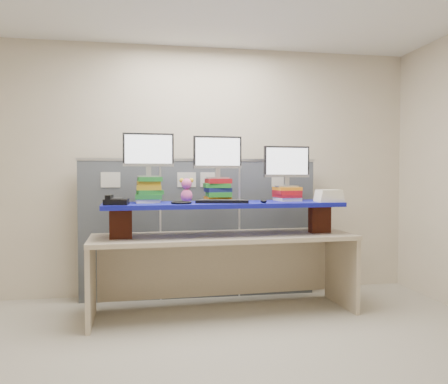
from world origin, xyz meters
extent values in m
cube|color=beige|center=(0.00, 0.00, 1.40)|extent=(5.00, 4.00, 2.80)
cube|color=#BCB4A3|center=(0.00, 0.00, 0.00)|extent=(5.00, 4.00, 0.01)
cube|color=#464C53|center=(-0.87, 1.78, 0.75)|extent=(0.85, 0.05, 1.50)
cube|color=#464C53|center=(0.00, 1.78, 0.75)|extent=(0.85, 0.05, 1.50)
cube|color=#464C53|center=(0.87, 1.78, 0.75)|extent=(0.85, 0.05, 1.50)
cube|color=silver|center=(0.00, 1.78, 1.51)|extent=(2.60, 0.06, 0.03)
cube|color=silver|center=(-0.95, 1.75, 1.30)|extent=(0.20, 0.00, 0.16)
cube|color=silver|center=(-0.15, 1.75, 1.30)|extent=(0.20, 0.00, 0.16)
cube|color=silver|center=(0.10, 1.75, 1.30)|extent=(0.20, 0.00, 0.16)
cube|color=silver|center=(0.90, 1.75, 1.30)|extent=(0.20, 0.00, 0.16)
cube|color=beige|center=(0.17, 1.18, 0.75)|extent=(2.57, 0.86, 0.04)
cube|color=beige|center=(-1.08, 1.12, 0.36)|extent=(0.08, 0.69, 0.73)
cube|color=beige|center=(1.41, 1.25, 0.36)|extent=(0.08, 0.69, 0.73)
cube|color=maroon|center=(-0.80, 1.09, 0.91)|extent=(0.21, 0.12, 0.27)
cube|color=maroon|center=(1.14, 1.18, 0.91)|extent=(0.21, 0.12, 0.27)
cube|color=#0F0A85|center=(0.17, 1.18, 1.07)|extent=(2.31, 0.68, 0.04)
cube|color=white|center=(-0.56, 1.28, 1.10)|extent=(0.24, 0.31, 0.04)
cube|color=#228229|center=(-0.55, 1.27, 1.14)|extent=(0.25, 0.29, 0.05)
cube|color=#228229|center=(-0.54, 1.27, 1.19)|extent=(0.26, 0.30, 0.04)
cube|color=gold|center=(-0.55, 1.27, 1.23)|extent=(0.23, 0.26, 0.04)
cube|color=gold|center=(-0.55, 1.28, 1.27)|extent=(0.23, 0.28, 0.04)
cube|color=#228229|center=(-0.54, 1.27, 1.31)|extent=(0.24, 0.30, 0.04)
cube|color=orange|center=(0.12, 1.31, 1.11)|extent=(0.25, 0.29, 0.05)
cube|color=#228229|center=(0.13, 1.30, 1.16)|extent=(0.22, 0.29, 0.05)
cube|color=navy|center=(0.12, 1.31, 1.20)|extent=(0.25, 0.29, 0.04)
cube|color=#228229|center=(0.11, 1.31, 1.25)|extent=(0.24, 0.29, 0.04)
cube|color=#A9131A|center=(0.13, 1.30, 1.29)|extent=(0.24, 0.30, 0.05)
cube|color=white|center=(0.85, 1.33, 1.10)|extent=(0.23, 0.29, 0.04)
cube|color=#A9131A|center=(0.84, 1.33, 1.14)|extent=(0.24, 0.30, 0.03)
cube|color=#A9131A|center=(0.85, 1.34, 1.17)|extent=(0.25, 0.28, 0.04)
cube|color=orange|center=(0.85, 1.35, 1.21)|extent=(0.24, 0.29, 0.03)
cube|color=#98989D|center=(-0.55, 1.27, 1.34)|extent=(0.22, 0.15, 0.01)
cube|color=#98989D|center=(-0.55, 1.27, 1.39)|extent=(0.05, 0.04, 0.09)
cube|color=black|center=(-0.55, 1.27, 1.59)|extent=(0.48, 0.06, 0.32)
cube|color=white|center=(-0.55, 1.25, 1.59)|extent=(0.44, 0.03, 0.28)
cube|color=#98989D|center=(0.12, 1.30, 1.32)|extent=(0.22, 0.15, 0.01)
cube|color=#98989D|center=(0.12, 1.30, 1.37)|extent=(0.05, 0.04, 0.09)
cube|color=black|center=(0.12, 1.30, 1.57)|extent=(0.48, 0.06, 0.32)
cube|color=white|center=(0.12, 1.28, 1.57)|extent=(0.44, 0.03, 0.28)
cube|color=#98989D|center=(0.84, 1.34, 1.23)|extent=(0.22, 0.15, 0.01)
cube|color=#98989D|center=(0.84, 1.34, 1.28)|extent=(0.05, 0.04, 0.09)
cube|color=black|center=(0.84, 1.34, 1.49)|extent=(0.48, 0.06, 0.32)
cube|color=white|center=(0.84, 1.32, 1.49)|extent=(0.44, 0.03, 0.28)
cube|color=black|center=(0.13, 1.09, 1.10)|extent=(0.52, 0.26, 0.03)
cube|color=#29292B|center=(0.13, 1.09, 1.12)|extent=(0.44, 0.20, 0.00)
ellipsoid|color=black|center=(0.52, 1.03, 1.10)|extent=(0.06, 0.11, 0.03)
cube|color=black|center=(-0.83, 1.00, 1.11)|extent=(0.22, 0.20, 0.05)
cube|color=#29292B|center=(-0.83, 1.00, 1.14)|extent=(0.11, 0.11, 0.01)
cube|color=black|center=(-0.90, 1.00, 1.16)|extent=(0.06, 0.19, 0.04)
torus|color=black|center=(-0.26, 1.04, 1.10)|extent=(0.24, 0.24, 0.02)
ellipsoid|color=pink|center=(-0.19, 1.22, 1.15)|extent=(0.11, 0.10, 0.13)
sphere|color=pink|center=(-0.19, 1.22, 1.27)|extent=(0.10, 0.10, 0.10)
sphere|color=yellow|center=(-0.24, 1.22, 1.30)|extent=(0.05, 0.05, 0.05)
sphere|color=yellow|center=(-0.15, 1.22, 1.30)|extent=(0.05, 0.05, 0.05)
cube|color=white|center=(1.20, 1.10, 1.10)|extent=(0.25, 0.20, 0.03)
cube|color=white|center=(1.20, 1.10, 1.13)|extent=(0.24, 0.19, 0.03)
cube|color=white|center=(1.20, 1.10, 1.16)|extent=(0.23, 0.18, 0.03)
cube|color=white|center=(1.20, 1.10, 1.19)|extent=(0.22, 0.17, 0.03)
camera|label=1|loc=(-0.53, -2.97, 1.35)|focal=35.00mm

